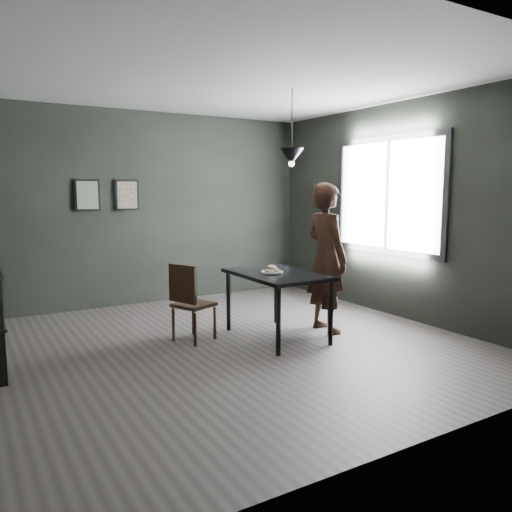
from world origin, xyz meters
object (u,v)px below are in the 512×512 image
wood_chair (189,298)px  pendant_lamp (292,156)px  cafe_table (277,279)px  woman (326,258)px  white_plate (272,273)px

wood_chair → pendant_lamp: 1.97m
wood_chair → pendant_lamp: (1.18, -0.25, 1.55)m
cafe_table → woman: size_ratio=0.68×
wood_chair → cafe_table: bearing=-44.2°
woman → pendant_lamp: size_ratio=2.03×
cafe_table → pendant_lamp: (0.25, 0.10, 1.38)m
white_plate → pendant_lamp: 1.34m
white_plate → woman: woman is taller
white_plate → wood_chair: bearing=157.0°
wood_chair → woman: bearing=-38.4°
pendant_lamp → woman: bearing=-23.2°
woman → white_plate: bearing=88.5°
white_plate → pendant_lamp: (0.33, 0.11, 1.29)m
cafe_table → wood_chair: bearing=159.2°
white_plate → wood_chair: size_ratio=0.26×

